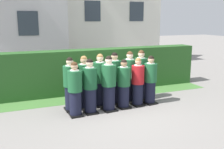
# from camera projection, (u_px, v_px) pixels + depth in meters

# --- Properties ---
(ground_plane) EXTENTS (60.00, 60.00, 0.00)m
(ground_plane) POSITION_uv_depth(u_px,v_px,m) (115.00, 109.00, 8.11)
(ground_plane) COLOR gray
(student_front_row_0) EXTENTS (0.41, 0.46, 1.59)m
(student_front_row_0) POSITION_uv_depth(u_px,v_px,m) (75.00, 90.00, 7.39)
(student_front_row_0) COLOR black
(student_front_row_0) RESTS_ON ground
(student_front_row_1) EXTENTS (0.43, 0.53, 1.64)m
(student_front_row_1) POSITION_uv_depth(u_px,v_px,m) (90.00, 88.00, 7.61)
(student_front_row_1) COLOR black
(student_front_row_1) RESTS_ON ground
(student_front_row_2) EXTENTS (0.44, 0.53, 1.70)m
(student_front_row_2) POSITION_uv_depth(u_px,v_px,m) (109.00, 85.00, 7.82)
(student_front_row_2) COLOR black
(student_front_row_2) RESTS_ON ground
(student_front_row_3) EXTENTS (0.41, 0.51, 1.56)m
(student_front_row_3) POSITION_uv_depth(u_px,v_px,m) (124.00, 85.00, 8.06)
(student_front_row_3) COLOR black
(student_front_row_3) RESTS_ON ground
(student_in_red_blazer) EXTENTS (0.41, 0.52, 1.57)m
(student_in_red_blazer) POSITION_uv_depth(u_px,v_px,m) (138.00, 83.00, 8.31)
(student_in_red_blazer) COLOR black
(student_in_red_blazer) RESTS_ON ground
(student_front_row_5) EXTENTS (0.43, 0.50, 1.61)m
(student_front_row_5) POSITION_uv_depth(u_px,v_px,m) (150.00, 81.00, 8.49)
(student_front_row_5) COLOR black
(student_front_row_5) RESTS_ON ground
(student_rear_row_0) EXTENTS (0.43, 0.48, 1.66)m
(student_rear_row_0) POSITION_uv_depth(u_px,v_px,m) (71.00, 85.00, 7.83)
(student_rear_row_0) COLOR black
(student_rear_row_0) RESTS_ON ground
(student_rear_row_1) EXTENTS (0.45, 0.53, 1.67)m
(student_rear_row_1) POSITION_uv_depth(u_px,v_px,m) (84.00, 84.00, 8.03)
(student_rear_row_1) COLOR black
(student_rear_row_1) RESTS_ON ground
(student_rear_row_2) EXTENTS (0.44, 0.55, 1.70)m
(student_rear_row_2) POSITION_uv_depth(u_px,v_px,m) (100.00, 81.00, 8.25)
(student_rear_row_2) COLOR black
(student_rear_row_2) RESTS_ON ground
(student_rear_row_3) EXTENTS (0.45, 0.54, 1.71)m
(student_rear_row_3) POSITION_uv_depth(u_px,v_px,m) (114.00, 79.00, 8.51)
(student_rear_row_3) COLOR black
(student_rear_row_3) RESTS_ON ground
(student_rear_row_4) EXTENTS (0.45, 0.53, 1.72)m
(student_rear_row_4) POSITION_uv_depth(u_px,v_px,m) (130.00, 78.00, 8.73)
(student_rear_row_4) COLOR black
(student_rear_row_4) RESTS_ON ground
(student_rear_row_5) EXTENTS (0.45, 0.56, 1.73)m
(student_rear_row_5) POSITION_uv_depth(u_px,v_px,m) (141.00, 76.00, 8.96)
(student_rear_row_5) COLOR black
(student_rear_row_5) RESTS_ON ground
(hedge) EXTENTS (8.74, 0.70, 1.64)m
(hedge) POSITION_uv_depth(u_px,v_px,m) (93.00, 70.00, 9.94)
(hedge) COLOR #285623
(hedge) RESTS_ON ground
(school_building_main) EXTENTS (6.35, 3.89, 6.93)m
(school_building_main) POSITION_uv_depth(u_px,v_px,m) (104.00, 6.00, 16.17)
(school_building_main) COLOR silver
(school_building_main) RESTS_ON ground
(lawn_strip) EXTENTS (8.74, 0.90, 0.01)m
(lawn_strip) POSITION_uv_depth(u_px,v_px,m) (100.00, 96.00, 9.38)
(lawn_strip) COLOR #477A38
(lawn_strip) RESTS_ON ground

